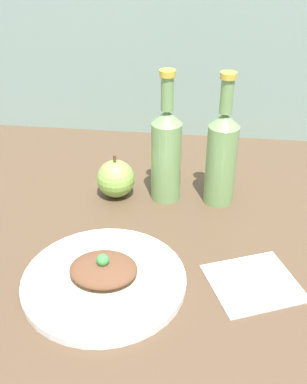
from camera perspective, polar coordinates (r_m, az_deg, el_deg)
The scene contains 7 objects.
ground_plane at distance 85.88cm, azimuth 0.23°, elevation -8.06°, with size 180.00×110.00×4.00cm, color brown.
plate at distance 77.02cm, azimuth -6.27°, elevation -10.98°, with size 27.51×27.51×1.69cm.
plated_food at distance 75.83cm, azimuth -6.35°, elevation -9.98°, with size 18.47×18.47×4.71cm.
cider_bottle_left at distance 93.91cm, azimuth 1.54°, elevation 5.12°, with size 6.35×6.35×28.21cm.
cider_bottle_right at distance 93.59cm, azimuth 8.64°, elevation 4.66°, with size 6.35×6.35×28.21cm.
apple at distance 98.12cm, azimuth -4.81°, elevation 1.69°, with size 8.29×8.29×9.87cm.
napkin at distance 78.64cm, azimuth 12.55°, elevation -11.10°, with size 18.17×17.47×0.80cm.
Camera 1 is at (8.24, -65.83, 52.53)cm, focal length 42.00 mm.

